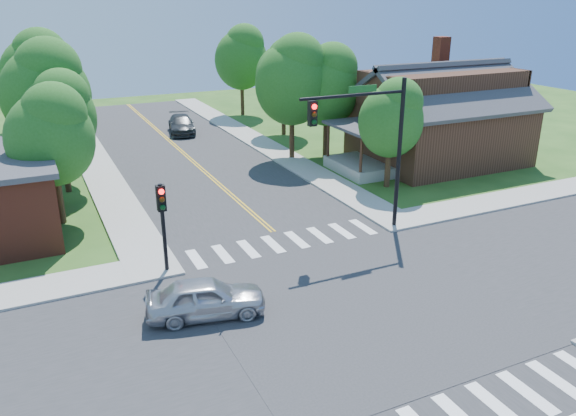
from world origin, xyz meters
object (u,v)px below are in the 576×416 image
house_ne (439,113)px  signal_pole_nw (162,212)px  car_silver (206,299)px  car_dgrey (182,125)px  signal_mast_ne (370,133)px

house_ne → signal_pole_nw: bearing=-157.3°
car_silver → car_dgrey: 28.88m
signal_pole_nw → house_ne: 22.45m
car_silver → signal_pole_nw: bearing=18.9°
signal_mast_ne → signal_pole_nw: signal_mast_ne is taller
signal_mast_ne → house_ne: (11.19, 8.65, -1.52)m
signal_pole_nw → car_silver: bearing=-83.7°
house_ne → car_dgrey: (-13.49, 15.50, -2.62)m
signal_pole_nw → signal_mast_ne: bearing=0.1°
signal_mast_ne → signal_pole_nw: size_ratio=1.89×
signal_pole_nw → car_silver: size_ratio=0.86×
signal_mast_ne → signal_pole_nw: bearing=-179.9°
car_dgrey → house_ne: bearing=-38.0°
house_ne → car_silver: size_ratio=2.97×
signal_mast_ne → car_dgrey: size_ratio=1.40×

